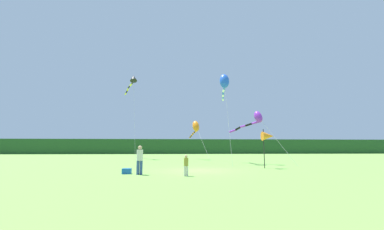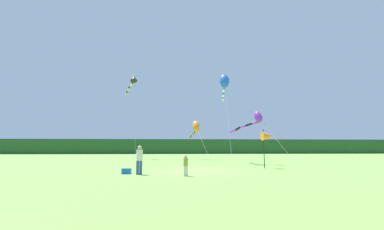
# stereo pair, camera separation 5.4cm
# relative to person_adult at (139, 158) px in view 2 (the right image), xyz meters

# --- Properties ---
(ground_plane) EXTENTS (120.00, 120.00, 0.00)m
(ground_plane) POSITION_rel_person_adult_xyz_m (3.65, 2.30, -0.93)
(ground_plane) COLOR #6B9E42
(distant_treeline) EXTENTS (108.00, 2.21, 3.65)m
(distant_treeline) POSITION_rel_person_adult_xyz_m (3.65, 47.30, 0.90)
(distant_treeline) COLOR #234C23
(distant_treeline) RESTS_ON ground
(person_adult) EXTENTS (0.36, 0.36, 1.66)m
(person_adult) POSITION_rel_person_adult_xyz_m (0.00, 0.00, 0.00)
(person_adult) COLOR #334C8C
(person_adult) RESTS_ON ground
(person_child) EXTENTS (0.25, 0.25, 1.15)m
(person_child) POSITION_rel_person_adult_xyz_m (2.64, -0.96, -0.28)
(person_child) COLOR silver
(person_child) RESTS_ON ground
(cooler_box) EXTENTS (0.52, 0.40, 0.32)m
(cooler_box) POSITION_rel_person_adult_xyz_m (-0.80, 0.45, -0.77)
(cooler_box) COLOR #1959B2
(cooler_box) RESTS_ON ground
(banner_flag_pole) EXTENTS (0.90, 0.70, 2.95)m
(banner_flag_pole) POSITION_rel_person_adult_xyz_m (9.13, 3.70, 1.47)
(banner_flag_pole) COLOR black
(banner_flag_pole) RESTS_ON ground
(kite_blue) EXTENTS (1.09, 6.71, 9.09)m
(kite_blue) POSITION_rel_person_adult_xyz_m (7.04, 9.38, 7.21)
(kite_blue) COLOR #B2B2B2
(kite_blue) RESTS_ON ground
(kite_purple) EXTENTS (4.43, 6.01, 5.16)m
(kite_purple) POSITION_rel_person_adult_xyz_m (9.77, 8.37, 3.36)
(kite_purple) COLOR #B2B2B2
(kite_purple) RESTS_ON ground
(kite_orange) EXTENTS (2.04, 7.21, 5.29)m
(kite_orange) POSITION_rel_person_adult_xyz_m (4.81, 17.68, 3.34)
(kite_orange) COLOR #B2B2B2
(kite_orange) RESTS_ON ground
(kite_black) EXTENTS (3.59, 9.80, 12.19)m
(kite_black) POSITION_rel_person_adult_xyz_m (-4.18, 20.58, 10.41)
(kite_black) COLOR #B2B2B2
(kite_black) RESTS_ON ground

